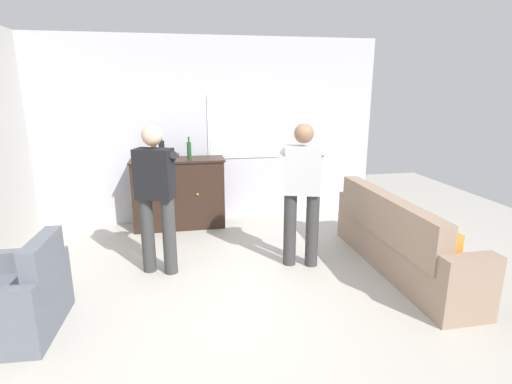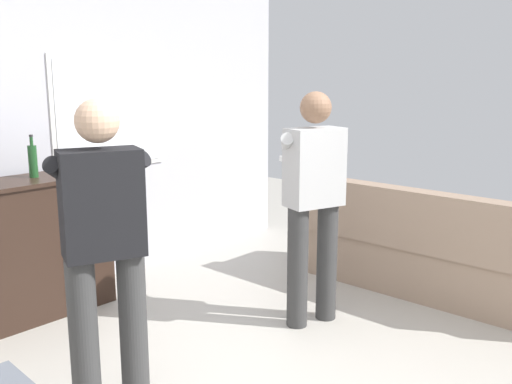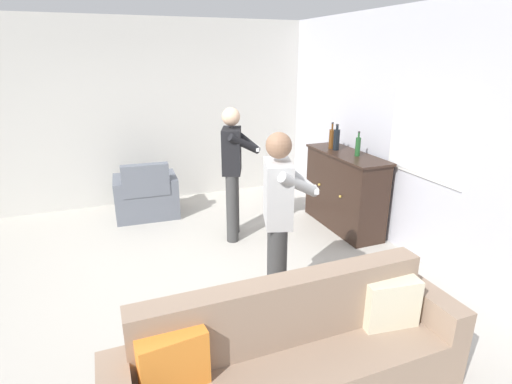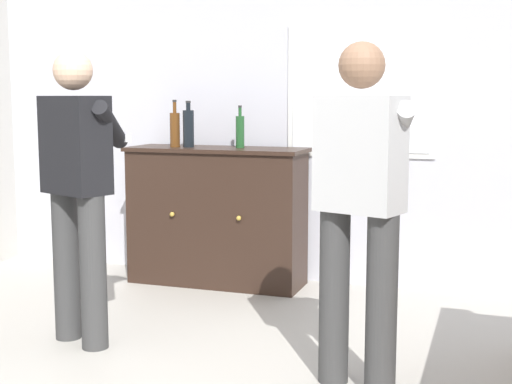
# 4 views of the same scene
# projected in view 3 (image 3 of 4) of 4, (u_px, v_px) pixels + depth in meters

# --- Properties ---
(ground) EXTENTS (10.40, 10.40, 0.00)m
(ground) POSITION_uv_depth(u_px,v_px,m) (187.00, 277.00, 4.30)
(ground) COLOR #B2ADA3
(wall_back_with_window) EXTENTS (5.20, 0.15, 2.80)m
(wall_back_with_window) POSITION_uv_depth(u_px,v_px,m) (401.00, 132.00, 4.75)
(wall_back_with_window) COLOR silver
(wall_back_with_window) RESTS_ON ground
(wall_side_left) EXTENTS (0.12, 5.20, 2.80)m
(wall_side_left) POSITION_uv_depth(u_px,v_px,m) (145.00, 114.00, 6.18)
(wall_side_left) COLOR beige
(wall_side_left) RESTS_ON ground
(couch) EXTENTS (0.57, 2.39, 0.90)m
(couch) POSITION_uv_depth(u_px,v_px,m) (294.00, 364.00, 2.63)
(couch) COLOR gray
(couch) RESTS_ON ground
(armchair) EXTENTS (0.69, 0.91, 0.85)m
(armchair) POSITION_uv_depth(u_px,v_px,m) (147.00, 198.00, 5.83)
(armchair) COLOR slate
(armchair) RESTS_ON ground
(sideboard_cabinet) EXTENTS (1.36, 0.49, 1.05)m
(sideboard_cabinet) POSITION_uv_depth(u_px,v_px,m) (344.00, 191.00, 5.40)
(sideboard_cabinet) COLOR black
(sideboard_cabinet) RESTS_ON ground
(bottle_wine_green) EXTENTS (0.08, 0.08, 0.36)m
(bottle_wine_green) POSITION_uv_depth(u_px,v_px,m) (332.00, 138.00, 5.45)
(bottle_wine_green) COLOR #593314
(bottle_wine_green) RESTS_ON sideboard_cabinet
(bottle_liquor_amber) EXTENTS (0.06, 0.06, 0.32)m
(bottle_liquor_amber) POSITION_uv_depth(u_px,v_px,m) (358.00, 146.00, 5.05)
(bottle_liquor_amber) COLOR #1E4C23
(bottle_liquor_amber) RESTS_ON sideboard_cabinet
(bottle_spirits_clear) EXTENTS (0.08, 0.08, 0.35)m
(bottle_spirits_clear) POSITION_uv_depth(u_px,v_px,m) (336.00, 139.00, 5.36)
(bottle_spirits_clear) COLOR black
(bottle_spirits_clear) RESTS_ON sideboard_cabinet
(person_standing_left) EXTENTS (0.52, 0.52, 1.68)m
(person_standing_left) POSITION_uv_depth(u_px,v_px,m) (233.00, 168.00, 4.96)
(person_standing_left) COLOR #383838
(person_standing_left) RESTS_ON ground
(person_standing_right) EXTENTS (0.53, 0.52, 1.68)m
(person_standing_right) POSITION_uv_depth(u_px,v_px,m) (279.00, 217.00, 3.48)
(person_standing_right) COLOR #383838
(person_standing_right) RESTS_ON ground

